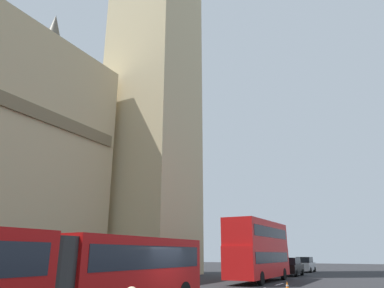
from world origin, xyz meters
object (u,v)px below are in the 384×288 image
at_px(articulated_bus, 41,270).
at_px(double_decker_bus, 258,248).
at_px(sedan_lead, 291,267).
at_px(traffic_cone_east, 287,286).
at_px(sedan_trailing, 305,265).

xyz_separation_m(articulated_bus, double_decker_bus, (21.90, 0.00, 0.96)).
bearing_deg(sedan_lead, traffic_cone_east, -167.57).
relative_size(sedan_trailing, traffic_cone_east, 7.59).
bearing_deg(double_decker_bus, traffic_cone_east, -148.89).
bearing_deg(articulated_bus, traffic_cone_east, -13.82).
xyz_separation_m(articulated_bus, sedan_lead, (31.63, -0.29, -0.83)).
height_order(sedan_lead, sedan_trailing, same).
bearing_deg(articulated_bus, sedan_lead, -0.52).
distance_m(sedan_trailing, traffic_cone_east, 25.29).
distance_m(double_decker_bus, traffic_cone_east, 7.80).
bearing_deg(sedan_lead, sedan_trailing, 1.97).
bearing_deg(sedan_lead, articulated_bus, 179.48).
distance_m(articulated_bus, sedan_lead, 31.64).
height_order(articulated_bus, sedan_trailing, articulated_bus).
relative_size(sedan_lead, traffic_cone_east, 7.59).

